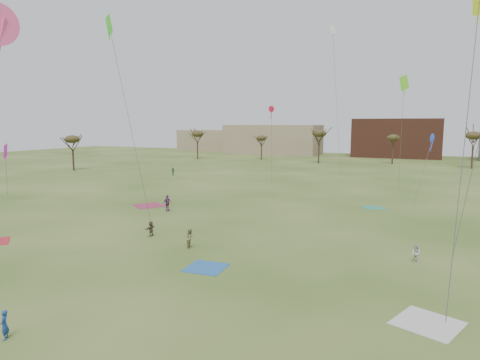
% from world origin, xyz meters
% --- Properties ---
extents(ground, '(260.00, 260.00, 0.00)m').
position_xyz_m(ground, '(0.00, 0.00, 0.00)').
color(ground, '#365019').
rests_on(ground, ground).
extents(flyer_near_right, '(0.61, 0.65, 1.50)m').
position_xyz_m(flyer_near_right, '(-2.97, -9.22, 0.75)').
color(flyer_near_right, '#204195').
rests_on(flyer_near_right, ground).
extents(spectator_fore_b, '(0.73, 0.88, 1.65)m').
position_xyz_m(spectator_fore_b, '(-2.76, 7.85, 0.82)').
color(spectator_fore_b, '#8D8359').
rests_on(spectator_fore_b, ground).
extents(spectator_fore_c, '(0.46, 1.36, 1.45)m').
position_xyz_m(spectator_fore_c, '(-8.09, 9.48, 0.73)').
color(spectator_fore_c, brown).
rests_on(spectator_fore_c, ground).
extents(spectator_mid_d, '(0.72, 1.23, 1.97)m').
position_xyz_m(spectator_mid_d, '(-13.27, 19.73, 0.98)').
color(spectator_mid_d, '#7B3888').
rests_on(spectator_mid_d, ground).
extents(spectator_mid_e, '(0.87, 0.82, 1.42)m').
position_xyz_m(spectator_mid_e, '(14.93, 11.79, 0.71)').
color(spectator_mid_e, silver).
rests_on(spectator_mid_e, ground).
extents(flyer_far_a, '(0.97, 1.50, 1.54)m').
position_xyz_m(flyer_far_a, '(-32.73, 50.07, 0.77)').
color(flyer_far_a, '#277638').
rests_on(flyer_far_a, ground).
extents(blanket_blue, '(3.01, 3.01, 0.03)m').
position_xyz_m(blanket_blue, '(0.94, 3.97, 0.00)').
color(blanket_blue, '#2A69B7').
rests_on(blanket_blue, ground).
extents(blanket_cream, '(3.97, 3.97, 0.03)m').
position_xyz_m(blanket_cream, '(15.93, 1.31, 0.00)').
color(blanket_cream, silver).
rests_on(blanket_cream, ground).
extents(blanket_plum, '(4.90, 4.90, 0.03)m').
position_xyz_m(blanket_plum, '(-17.39, 21.54, 0.00)').
color(blanket_plum, '#A03155').
rests_on(blanket_plum, ground).
extents(blanket_olive, '(3.50, 3.50, 0.03)m').
position_xyz_m(blanket_olive, '(9.24, 32.28, 0.00)').
color(blanket_olive, '#389A6F').
rests_on(blanket_olive, ground).
extents(kites_aloft, '(62.11, 74.06, 27.90)m').
position_xyz_m(kites_aloft, '(-0.43, 39.06, 21.02)').
color(kites_aloft, '#E4F319').
rests_on(kites_aloft, ground).
extents(tree_line, '(117.44, 49.32, 8.91)m').
position_xyz_m(tree_line, '(-2.85, 79.12, 7.09)').
color(tree_line, '#3A2B1E').
rests_on(tree_line, ground).
extents(building_tan, '(32.00, 14.00, 10.00)m').
position_xyz_m(building_tan, '(-35.00, 115.00, 5.00)').
color(building_tan, '#937F60').
rests_on(building_tan, ground).
extents(building_brick, '(26.00, 16.00, 12.00)m').
position_xyz_m(building_brick, '(5.00, 120.00, 6.00)').
color(building_brick, brown).
rests_on(building_brick, ground).
extents(building_tan_west, '(20.00, 12.00, 8.00)m').
position_xyz_m(building_tan_west, '(-65.00, 122.00, 4.00)').
color(building_tan_west, '#937F60').
rests_on(building_tan_west, ground).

